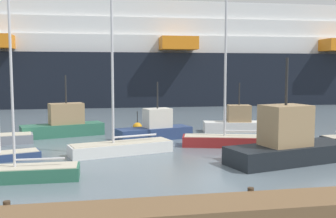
{
  "coord_description": "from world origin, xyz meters",
  "views": [
    {
      "loc": [
        -5.7,
        -17.41,
        4.99
      ],
      "look_at": [
        0.0,
        13.8,
        1.92
      ],
      "focal_mm": 42.71,
      "sensor_mm": 36.0,
      "label": 1
    }
  ],
  "objects_px": {
    "sailboat_4": "(24,171)",
    "sailboat_5": "(232,138)",
    "sailboat_0": "(121,144)",
    "cruise_ship": "(90,59)",
    "fishing_boat_0": "(237,122)",
    "fishing_boat_1": "(155,129)",
    "fishing_boat_2": "(64,124)",
    "fishing_boat_3": "(288,143)",
    "channel_buoy_0": "(137,127)"
  },
  "relations": [
    {
      "from": "sailboat_5",
      "to": "cruise_ship",
      "type": "bearing_deg",
      "value": -60.59
    },
    {
      "from": "sailboat_4",
      "to": "fishing_boat_0",
      "type": "distance_m",
      "value": 18.95
    },
    {
      "from": "sailboat_5",
      "to": "channel_buoy_0",
      "type": "height_order",
      "value": "sailboat_5"
    },
    {
      "from": "fishing_boat_0",
      "to": "fishing_boat_3",
      "type": "distance_m",
      "value": 11.05
    },
    {
      "from": "fishing_boat_3",
      "to": "cruise_ship",
      "type": "xyz_separation_m",
      "value": [
        -11.01,
        42.92,
        5.68
      ]
    },
    {
      "from": "sailboat_4",
      "to": "fishing_boat_1",
      "type": "relative_size",
      "value": 1.44
    },
    {
      "from": "sailboat_5",
      "to": "fishing_boat_3",
      "type": "bearing_deg",
      "value": 120.8
    },
    {
      "from": "fishing_boat_1",
      "to": "fishing_boat_2",
      "type": "height_order",
      "value": "fishing_boat_2"
    },
    {
      "from": "sailboat_5",
      "to": "fishing_boat_3",
      "type": "relative_size",
      "value": 1.57
    },
    {
      "from": "sailboat_0",
      "to": "fishing_boat_0",
      "type": "relative_size",
      "value": 2.26
    },
    {
      "from": "fishing_boat_1",
      "to": "sailboat_0",
      "type": "bearing_deg",
      "value": -136.27
    },
    {
      "from": "sailboat_4",
      "to": "fishing_boat_0",
      "type": "bearing_deg",
      "value": -139.81
    },
    {
      "from": "sailboat_0",
      "to": "cruise_ship",
      "type": "height_order",
      "value": "cruise_ship"
    },
    {
      "from": "fishing_boat_0",
      "to": "channel_buoy_0",
      "type": "xyz_separation_m",
      "value": [
        -7.98,
        1.43,
        -0.37
      ]
    },
    {
      "from": "fishing_boat_3",
      "to": "cruise_ship",
      "type": "relative_size",
      "value": 0.06
    },
    {
      "from": "cruise_ship",
      "to": "fishing_boat_3",
      "type": "bearing_deg",
      "value": -74.61
    },
    {
      "from": "fishing_boat_2",
      "to": "sailboat_5",
      "type": "bearing_deg",
      "value": -45.73
    },
    {
      "from": "sailboat_0",
      "to": "channel_buoy_0",
      "type": "relative_size",
      "value": 7.22
    },
    {
      "from": "fishing_boat_1",
      "to": "fishing_boat_2",
      "type": "relative_size",
      "value": 0.91
    },
    {
      "from": "fishing_boat_0",
      "to": "sailboat_4",
      "type": "bearing_deg",
      "value": -130.76
    },
    {
      "from": "sailboat_5",
      "to": "fishing_boat_0",
      "type": "height_order",
      "value": "sailboat_5"
    },
    {
      "from": "fishing_boat_3",
      "to": "fishing_boat_2",
      "type": "bearing_deg",
      "value": -55.92
    },
    {
      "from": "channel_buoy_0",
      "to": "sailboat_4",
      "type": "bearing_deg",
      "value": -115.98
    },
    {
      "from": "sailboat_5",
      "to": "fishing_boat_1",
      "type": "relative_size",
      "value": 2.07
    },
    {
      "from": "sailboat_4",
      "to": "fishing_boat_1",
      "type": "distance_m",
      "value": 12.36
    },
    {
      "from": "sailboat_5",
      "to": "fishing_boat_1",
      "type": "bearing_deg",
      "value": -23.66
    },
    {
      "from": "fishing_boat_0",
      "to": "fishing_boat_1",
      "type": "bearing_deg",
      "value": -152.49
    },
    {
      "from": "sailboat_0",
      "to": "fishing_boat_2",
      "type": "bearing_deg",
      "value": -77.69
    },
    {
      "from": "fishing_boat_0",
      "to": "cruise_ship",
      "type": "bearing_deg",
      "value": 120.27
    },
    {
      "from": "fishing_boat_2",
      "to": "cruise_ship",
      "type": "relative_size",
      "value": 0.05
    },
    {
      "from": "sailboat_4",
      "to": "sailboat_5",
      "type": "bearing_deg",
      "value": -152.67
    },
    {
      "from": "sailboat_0",
      "to": "channel_buoy_0",
      "type": "xyz_separation_m",
      "value": [
        1.87,
        8.5,
        -0.19
      ]
    },
    {
      "from": "fishing_boat_0",
      "to": "cruise_ship",
      "type": "distance_m",
      "value": 34.67
    },
    {
      "from": "sailboat_5",
      "to": "fishing_boat_2",
      "type": "xyz_separation_m",
      "value": [
        -11.22,
        6.26,
        0.33
      ]
    },
    {
      "from": "fishing_boat_2",
      "to": "fishing_boat_3",
      "type": "xyz_separation_m",
      "value": [
        12.62,
        -11.26,
        0.16
      ]
    },
    {
      "from": "fishing_boat_0",
      "to": "fishing_boat_2",
      "type": "distance_m",
      "value": 13.71
    },
    {
      "from": "fishing_boat_3",
      "to": "channel_buoy_0",
      "type": "height_order",
      "value": "fishing_boat_3"
    },
    {
      "from": "fishing_boat_2",
      "to": "fishing_boat_0",
      "type": "bearing_deg",
      "value": -17.71
    },
    {
      "from": "fishing_boat_2",
      "to": "fishing_boat_3",
      "type": "height_order",
      "value": "fishing_boat_3"
    },
    {
      "from": "sailboat_4",
      "to": "sailboat_5",
      "type": "relative_size",
      "value": 0.7
    },
    {
      "from": "channel_buoy_0",
      "to": "cruise_ship",
      "type": "xyz_separation_m",
      "value": [
        -4.12,
        30.5,
        6.36
      ]
    },
    {
      "from": "sailboat_5",
      "to": "channel_buoy_0",
      "type": "xyz_separation_m",
      "value": [
        -5.49,
        7.41,
        -0.19
      ]
    },
    {
      "from": "fishing_boat_2",
      "to": "fishing_boat_3",
      "type": "relative_size",
      "value": 0.84
    },
    {
      "from": "sailboat_0",
      "to": "sailboat_5",
      "type": "xyz_separation_m",
      "value": [
        7.36,
        1.08,
        0.0
      ]
    },
    {
      "from": "sailboat_5",
      "to": "cruise_ship",
      "type": "xyz_separation_m",
      "value": [
        -9.61,
        37.92,
        6.17
      ]
    },
    {
      "from": "sailboat_5",
      "to": "fishing_boat_2",
      "type": "relative_size",
      "value": 1.88
    },
    {
      "from": "sailboat_4",
      "to": "fishing_boat_0",
      "type": "xyz_separation_m",
      "value": [
        14.57,
        12.11,
        0.34
      ]
    },
    {
      "from": "sailboat_0",
      "to": "fishing_boat_2",
      "type": "relative_size",
      "value": 1.92
    },
    {
      "from": "fishing_boat_3",
      "to": "channel_buoy_0",
      "type": "relative_size",
      "value": 4.49
    },
    {
      "from": "fishing_boat_3",
      "to": "sailboat_5",
      "type": "bearing_deg",
      "value": -88.56
    }
  ]
}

